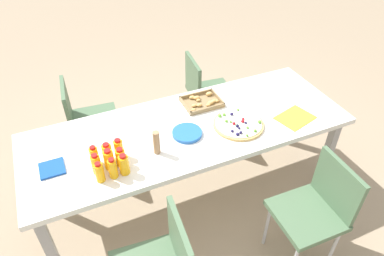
{
  "coord_description": "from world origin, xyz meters",
  "views": [
    {
      "loc": [
        -0.77,
        -1.79,
        2.33
      ],
      "look_at": [
        0.0,
        -0.05,
        0.77
      ],
      "focal_mm": 33.01,
      "sensor_mm": 36.0,
      "label": 1
    }
  ],
  "objects_px": {
    "juice_bottle_8": "(119,149)",
    "napkin_stack": "(52,168)",
    "juice_bottle_2": "(124,165)",
    "juice_bottle_3": "(96,164)",
    "juice_bottle_6": "(94,156)",
    "plate_stack": "(187,133)",
    "juice_bottle_0": "(99,172)",
    "juice_bottle_7": "(107,153)",
    "chair_far_left": "(85,117)",
    "cardboard_tube": "(157,143)",
    "juice_bottle_4": "(109,159)",
    "paper_folder": "(295,118)",
    "fruit_pizza": "(238,124)",
    "juice_bottle_5": "(121,157)",
    "party_table": "(189,134)",
    "chair_far_right": "(205,90)",
    "juice_bottle_1": "(113,168)",
    "snack_tray": "(202,102)",
    "chair_near_right": "(317,207)"
  },
  "relations": [
    {
      "from": "party_table",
      "to": "snack_tray",
      "type": "xyz_separation_m",
      "value": [
        0.21,
        0.22,
        0.08
      ]
    },
    {
      "from": "juice_bottle_6",
      "to": "juice_bottle_2",
      "type": "bearing_deg",
      "value": -45.84
    },
    {
      "from": "juice_bottle_3",
      "to": "fruit_pizza",
      "type": "height_order",
      "value": "juice_bottle_3"
    },
    {
      "from": "juice_bottle_1",
      "to": "juice_bottle_8",
      "type": "height_order",
      "value": "juice_bottle_1"
    },
    {
      "from": "chair_far_left",
      "to": "juice_bottle_2",
      "type": "distance_m",
      "value": 1.06
    },
    {
      "from": "chair_far_left",
      "to": "cardboard_tube",
      "type": "relative_size",
      "value": 4.88
    },
    {
      "from": "juice_bottle_3",
      "to": "juice_bottle_4",
      "type": "height_order",
      "value": "juice_bottle_4"
    },
    {
      "from": "juice_bottle_1",
      "to": "juice_bottle_7",
      "type": "bearing_deg",
      "value": 88.79
    },
    {
      "from": "party_table",
      "to": "plate_stack",
      "type": "relative_size",
      "value": 11.18
    },
    {
      "from": "plate_stack",
      "to": "napkin_stack",
      "type": "height_order",
      "value": "plate_stack"
    },
    {
      "from": "juice_bottle_5",
      "to": "juice_bottle_6",
      "type": "relative_size",
      "value": 0.94
    },
    {
      "from": "juice_bottle_2",
      "to": "cardboard_tube",
      "type": "distance_m",
      "value": 0.26
    },
    {
      "from": "juice_bottle_8",
      "to": "snack_tray",
      "type": "xyz_separation_m",
      "value": [
        0.73,
        0.32,
        -0.05
      ]
    },
    {
      "from": "cardboard_tube",
      "to": "juice_bottle_8",
      "type": "bearing_deg",
      "value": 165.08
    },
    {
      "from": "juice_bottle_6",
      "to": "plate_stack",
      "type": "height_order",
      "value": "juice_bottle_6"
    },
    {
      "from": "chair_near_right",
      "to": "juice_bottle_1",
      "type": "bearing_deg",
      "value": 66.2
    },
    {
      "from": "plate_stack",
      "to": "chair_far_right",
      "type": "bearing_deg",
      "value": 56.9
    },
    {
      "from": "chair_far_right",
      "to": "juice_bottle_1",
      "type": "relative_size",
      "value": 5.68
    },
    {
      "from": "juice_bottle_5",
      "to": "juice_bottle_8",
      "type": "relative_size",
      "value": 0.93
    },
    {
      "from": "juice_bottle_0",
      "to": "fruit_pizza",
      "type": "distance_m",
      "value": 1.02
    },
    {
      "from": "juice_bottle_0",
      "to": "plate_stack",
      "type": "relative_size",
      "value": 0.68
    },
    {
      "from": "juice_bottle_8",
      "to": "napkin_stack",
      "type": "distance_m",
      "value": 0.42
    },
    {
      "from": "juice_bottle_8",
      "to": "chair_far_left",
      "type": "bearing_deg",
      "value": 97.19
    },
    {
      "from": "fruit_pizza",
      "to": "paper_folder",
      "type": "height_order",
      "value": "fruit_pizza"
    },
    {
      "from": "napkin_stack",
      "to": "paper_folder",
      "type": "height_order",
      "value": "napkin_stack"
    },
    {
      "from": "juice_bottle_1",
      "to": "juice_bottle_8",
      "type": "distance_m",
      "value": 0.18
    },
    {
      "from": "juice_bottle_5",
      "to": "party_table",
      "type": "bearing_deg",
      "value": 18.11
    },
    {
      "from": "juice_bottle_2",
      "to": "juice_bottle_3",
      "type": "bearing_deg",
      "value": 154.01
    },
    {
      "from": "juice_bottle_1",
      "to": "napkin_stack",
      "type": "relative_size",
      "value": 0.97
    },
    {
      "from": "juice_bottle_1",
      "to": "juice_bottle_3",
      "type": "height_order",
      "value": "juice_bottle_1"
    },
    {
      "from": "juice_bottle_8",
      "to": "paper_folder",
      "type": "bearing_deg",
      "value": -5.53
    },
    {
      "from": "fruit_pizza",
      "to": "cardboard_tube",
      "type": "bearing_deg",
      "value": -177.18
    },
    {
      "from": "chair_far_right",
      "to": "napkin_stack",
      "type": "xyz_separation_m",
      "value": [
        -1.42,
        -0.77,
        0.26
      ]
    },
    {
      "from": "chair_far_left",
      "to": "plate_stack",
      "type": "distance_m",
      "value": 1.05
    },
    {
      "from": "juice_bottle_6",
      "to": "cardboard_tube",
      "type": "height_order",
      "value": "cardboard_tube"
    },
    {
      "from": "chair_far_right",
      "to": "juice_bottle_4",
      "type": "distance_m",
      "value": 1.45
    },
    {
      "from": "party_table",
      "to": "juice_bottle_4",
      "type": "bearing_deg",
      "value": -164.19
    },
    {
      "from": "chair_far_left",
      "to": "paper_folder",
      "type": "xyz_separation_m",
      "value": [
        1.39,
        -0.98,
        0.25
      ]
    },
    {
      "from": "juice_bottle_6",
      "to": "plate_stack",
      "type": "relative_size",
      "value": 0.68
    },
    {
      "from": "juice_bottle_8",
      "to": "fruit_pizza",
      "type": "relative_size",
      "value": 0.4
    },
    {
      "from": "juice_bottle_0",
      "to": "juice_bottle_4",
      "type": "distance_m",
      "value": 0.11
    },
    {
      "from": "juice_bottle_2",
      "to": "plate_stack",
      "type": "relative_size",
      "value": 0.71
    },
    {
      "from": "juice_bottle_8",
      "to": "juice_bottle_2",
      "type": "bearing_deg",
      "value": -92.89
    },
    {
      "from": "plate_stack",
      "to": "cardboard_tube",
      "type": "bearing_deg",
      "value": -160.8
    },
    {
      "from": "cardboard_tube",
      "to": "juice_bottle_2",
      "type": "bearing_deg",
      "value": -159.13
    },
    {
      "from": "juice_bottle_7",
      "to": "chair_far_left",
      "type": "bearing_deg",
      "value": 92.25
    },
    {
      "from": "chair_far_left",
      "to": "juice_bottle_4",
      "type": "xyz_separation_m",
      "value": [
        0.03,
        -0.93,
        0.32
      ]
    },
    {
      "from": "juice_bottle_5",
      "to": "juice_bottle_8",
      "type": "bearing_deg",
      "value": 83.37
    },
    {
      "from": "juice_bottle_8",
      "to": "juice_bottle_1",
      "type": "bearing_deg",
      "value": -116.28
    },
    {
      "from": "chair_far_left",
      "to": "juice_bottle_7",
      "type": "distance_m",
      "value": 0.91
    }
  ]
}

